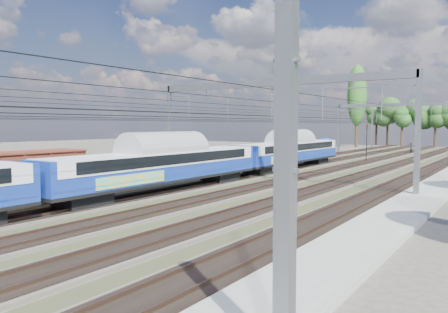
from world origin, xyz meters
The scene contains 7 objects.
track_bed centered at (0.00, 45.00, 0.10)m, with size 21.00×130.00×0.34m.
platform centered at (12.00, 20.00, 0.15)m, with size 3.00×70.00×0.30m, color gray.
catenary centered at (0.33, 52.69, 6.40)m, with size 25.65×130.00×9.00m.
poplar centered at (-14.50, 98.00, 11.89)m, with size 4.40×4.40×19.04m.
emu_train centered at (-4.50, 21.05, 2.64)m, with size 3.06×64.75×4.48m.
worker centered at (1.09, 80.08, 1.00)m, with size 0.73×0.48×2.00m, color black.
signal_near centered at (-0.63, 59.13, 3.36)m, with size 0.38×0.35×5.31m.
Camera 1 is at (17.63, -2.69, 5.12)m, focal length 35.00 mm.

